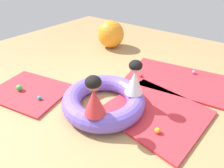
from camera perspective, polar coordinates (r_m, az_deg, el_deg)
ground_plane at (r=2.82m, az=-3.47°, el=-7.06°), size 8.00×8.00×0.00m
gym_mat_front at (r=3.61m, az=20.16°, el=1.05°), size 1.98×1.34×0.04m
gym_mat_center_rear at (r=3.39m, az=-23.74°, el=-2.06°), size 1.35×1.14×0.04m
gym_mat_near_left at (r=2.77m, az=13.13°, el=-8.33°), size 1.41×1.32×0.04m
inflatable_cushion at (r=2.74m, az=-2.55°, el=-4.92°), size 1.20×1.20×0.27m
child_in_red at (r=2.18m, az=-5.47°, el=-3.74°), size 0.34×0.34×0.52m
child_in_white at (r=2.55m, az=6.93°, el=1.92°), size 0.35×0.35×0.50m
play_ball_orange at (r=2.44m, az=13.67°, el=-13.57°), size 0.08×0.08×0.08m
play_ball_yellow at (r=2.77m, az=9.08°, el=-6.19°), size 0.08×0.08×0.08m
play_ball_pink at (r=3.86m, az=23.66°, el=3.36°), size 0.07×0.07×0.07m
play_ball_green at (r=3.42m, az=-26.34°, el=-1.09°), size 0.10×0.10×0.10m
play_ball_teal at (r=3.08m, az=-21.20°, el=-3.98°), size 0.06×0.06×0.06m
play_ball_red at (r=3.48m, az=8.79°, el=2.59°), size 0.06×0.06×0.06m
exercise_ball_large at (r=4.76m, az=-0.39°, el=14.88°), size 0.65×0.65×0.65m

